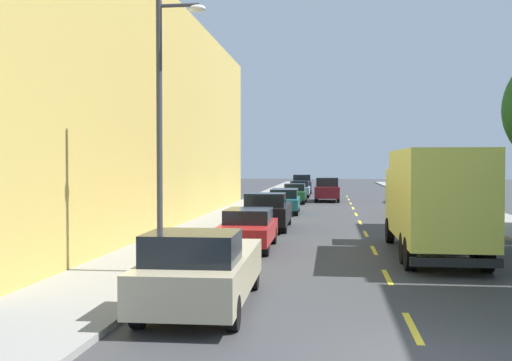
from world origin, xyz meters
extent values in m
plane|color=#38383A|center=(0.00, 30.00, 0.00)|extent=(160.00, 160.00, 0.00)
cube|color=gray|center=(-7.10, 28.00, 0.07)|extent=(3.20, 120.00, 0.14)
cube|color=gray|center=(7.10, 28.00, 0.07)|extent=(3.20, 120.00, 0.14)
cube|color=yellow|center=(0.00, 2.00, 0.00)|extent=(0.14, 2.20, 0.01)
cube|color=yellow|center=(0.00, 7.00, 0.00)|extent=(0.14, 2.20, 0.01)
cube|color=yellow|center=(0.00, 12.00, 0.00)|extent=(0.14, 2.20, 0.01)
cube|color=yellow|center=(0.00, 17.00, 0.00)|extent=(0.14, 2.20, 0.01)
cube|color=yellow|center=(0.00, 22.00, 0.00)|extent=(0.14, 2.20, 0.01)
cube|color=yellow|center=(0.00, 27.00, 0.00)|extent=(0.14, 2.20, 0.01)
cube|color=yellow|center=(0.00, 32.00, 0.00)|extent=(0.14, 2.20, 0.01)
cube|color=yellow|center=(0.00, 37.00, 0.00)|extent=(0.14, 2.20, 0.01)
cube|color=yellow|center=(0.00, 42.00, 0.00)|extent=(0.14, 2.20, 0.01)
cube|color=yellow|center=(0.00, 47.00, 0.00)|extent=(0.14, 2.20, 0.01)
cube|color=tan|center=(-13.70, 20.00, 5.40)|extent=(10.00, 36.00, 10.80)
cylinder|color=#38383D|center=(-6.10, 6.28, 3.78)|extent=(0.16, 0.16, 7.28)
cylinder|color=#38383D|center=(-5.55, 6.28, 7.27)|extent=(1.10, 0.10, 0.10)
ellipsoid|color=silver|center=(-5.05, 6.28, 7.17)|extent=(0.44, 0.28, 0.20)
cube|color=#D8D84C|center=(1.80, 9.94, 2.08)|extent=(2.42, 6.04, 2.84)
cube|color=#D8D84C|center=(1.81, 14.10, 1.76)|extent=(2.31, 1.91, 2.20)
cube|color=black|center=(1.81, 15.00, 2.24)|extent=(2.02, 0.09, 0.97)
cube|color=black|center=(1.79, 7.00, 0.43)|extent=(2.40, 0.17, 0.24)
cylinder|color=black|center=(2.87, 14.15, 0.48)|extent=(0.28, 0.96, 0.96)
cylinder|color=black|center=(0.75, 14.15, 0.48)|extent=(0.28, 0.96, 0.96)
cylinder|color=black|center=(2.85, 8.12, 0.48)|extent=(0.28, 0.96, 0.96)
cylinder|color=black|center=(0.73, 8.13, 0.48)|extent=(0.28, 0.96, 0.96)
cylinder|color=black|center=(2.85, 9.22, 0.48)|extent=(0.28, 0.96, 0.96)
cylinder|color=black|center=(0.73, 9.23, 0.48)|extent=(0.28, 0.96, 0.96)
cube|color=tan|center=(-4.22, 3.16, 0.73)|extent=(2.13, 5.35, 0.80)
cube|color=black|center=(-4.20, 1.99, 1.43)|extent=(1.80, 1.63, 0.60)
cylinder|color=black|center=(-5.07, 1.33, 0.33)|extent=(0.24, 0.67, 0.66)
cylinder|color=black|center=(-3.29, 1.38, 0.33)|extent=(0.24, 0.67, 0.66)
cylinder|color=black|center=(-5.16, 4.94, 0.33)|extent=(0.24, 0.67, 0.66)
cylinder|color=black|center=(-3.38, 4.98, 0.33)|extent=(0.24, 0.67, 0.66)
cube|color=orange|center=(4.39, 38.64, 0.64)|extent=(1.86, 4.05, 0.62)
cube|color=black|center=(4.40, 38.16, 1.23)|extent=(1.58, 1.72, 0.55)
cylinder|color=black|center=(5.11, 40.02, 0.33)|extent=(0.24, 0.67, 0.66)
cylinder|color=black|center=(3.59, 39.98, 0.33)|extent=(0.24, 0.67, 0.66)
cylinder|color=black|center=(5.19, 37.30, 0.33)|extent=(0.24, 0.67, 0.66)
cylinder|color=black|center=(3.67, 37.26, 0.33)|extent=(0.24, 0.67, 0.66)
cube|color=#7A9EC6|center=(-4.33, 44.91, 0.64)|extent=(1.88, 4.72, 0.62)
cube|color=black|center=(-4.34, 45.28, 1.23)|extent=(1.64, 2.84, 0.55)
cylinder|color=black|center=(-5.11, 43.30, 0.33)|extent=(0.23, 0.66, 0.66)
cylinder|color=black|center=(-3.51, 43.32, 0.33)|extent=(0.23, 0.66, 0.66)
cylinder|color=black|center=(-5.15, 46.50, 0.33)|extent=(0.23, 0.66, 0.66)
cylinder|color=black|center=(-3.55, 46.52, 0.33)|extent=(0.23, 0.66, 0.66)
cube|color=#195B60|center=(-4.36, 27.10, 0.64)|extent=(1.94, 4.75, 0.62)
cube|color=black|center=(-4.37, 27.48, 1.23)|extent=(1.67, 2.86, 0.55)
cylinder|color=black|center=(-5.12, 25.48, 0.33)|extent=(0.24, 0.67, 0.66)
cylinder|color=black|center=(-3.52, 25.52, 0.33)|extent=(0.24, 0.67, 0.66)
cylinder|color=black|center=(-5.20, 28.68, 0.33)|extent=(0.24, 0.67, 0.66)
cylinder|color=black|center=(-3.60, 28.72, 0.33)|extent=(0.24, 0.67, 0.66)
cube|color=#333338|center=(-4.45, 51.87, 0.78)|extent=(2.08, 4.85, 0.90)
cube|color=black|center=(-4.45, 51.87, 1.58)|extent=(1.79, 2.83, 0.70)
cylinder|color=black|center=(-5.27, 50.21, 0.33)|extent=(0.24, 0.67, 0.66)
cylinder|color=black|center=(-3.54, 50.26, 0.33)|extent=(0.24, 0.67, 0.66)
cylinder|color=black|center=(-5.36, 53.48, 0.33)|extent=(0.24, 0.67, 0.66)
cylinder|color=black|center=(-3.63, 53.52, 0.33)|extent=(0.24, 0.67, 0.66)
cube|color=#AD1E1E|center=(-4.46, 11.72, 0.63)|extent=(1.85, 4.52, 0.60)
cube|color=black|center=(-4.47, 11.95, 1.18)|extent=(1.61, 2.18, 0.50)
cylinder|color=black|center=(-5.24, 10.19, 0.33)|extent=(0.23, 0.66, 0.66)
cylinder|color=black|center=(-3.66, 10.20, 0.33)|extent=(0.23, 0.66, 0.66)
cylinder|color=black|center=(-5.27, 13.25, 0.33)|extent=(0.23, 0.66, 0.66)
cylinder|color=black|center=(-3.69, 13.26, 0.33)|extent=(0.23, 0.66, 0.66)
cube|color=#194C28|center=(-4.29, 36.48, 0.64)|extent=(1.74, 4.00, 0.62)
cube|color=black|center=(-4.29, 36.96, 1.23)|extent=(1.53, 1.68, 0.55)
cylinder|color=black|center=(-5.05, 35.12, 0.33)|extent=(0.22, 0.66, 0.66)
cylinder|color=black|center=(-3.53, 35.12, 0.33)|extent=(0.22, 0.66, 0.66)
cylinder|color=black|center=(-5.05, 37.84, 0.33)|extent=(0.22, 0.66, 0.66)
cylinder|color=black|center=(-3.53, 37.84, 0.33)|extent=(0.22, 0.66, 0.66)
cube|color=black|center=(-4.46, 18.50, 0.73)|extent=(2.08, 5.33, 0.80)
cube|color=black|center=(-4.44, 17.33, 1.43)|extent=(1.78, 1.62, 0.60)
cylinder|color=black|center=(-5.32, 16.68, 0.33)|extent=(0.23, 0.66, 0.66)
cylinder|color=black|center=(-3.54, 16.71, 0.33)|extent=(0.23, 0.66, 0.66)
cylinder|color=black|center=(-5.38, 20.29, 0.33)|extent=(0.23, 0.66, 0.66)
cylinder|color=black|center=(-3.60, 20.31, 0.33)|extent=(0.23, 0.66, 0.66)
cube|color=navy|center=(4.28, 25.76, 0.78)|extent=(2.03, 4.83, 0.90)
cube|color=black|center=(4.28, 25.76, 1.58)|extent=(1.76, 2.81, 0.70)
cylinder|color=black|center=(5.17, 27.37, 0.33)|extent=(0.23, 0.66, 0.66)
cylinder|color=black|center=(3.44, 27.40, 0.33)|extent=(0.23, 0.66, 0.66)
cylinder|color=black|center=(5.12, 24.11, 0.33)|extent=(0.23, 0.66, 0.66)
cylinder|color=black|center=(3.39, 24.14, 0.33)|extent=(0.23, 0.66, 0.66)
cube|color=maroon|center=(-1.80, 39.31, 0.78)|extent=(1.95, 4.80, 0.90)
cube|color=black|center=(-1.80, 39.31, 1.58)|extent=(1.72, 2.78, 0.70)
cylinder|color=black|center=(-2.67, 37.68, 0.33)|extent=(0.22, 0.66, 0.66)
cylinder|color=black|center=(-0.94, 37.68, 0.33)|extent=(0.22, 0.66, 0.66)
cylinder|color=black|center=(-2.67, 40.94, 0.33)|extent=(0.22, 0.66, 0.66)
cylinder|color=black|center=(-0.93, 40.94, 0.33)|extent=(0.22, 0.66, 0.66)
camera|label=1|loc=(-1.53, -9.33, 3.07)|focal=41.91mm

